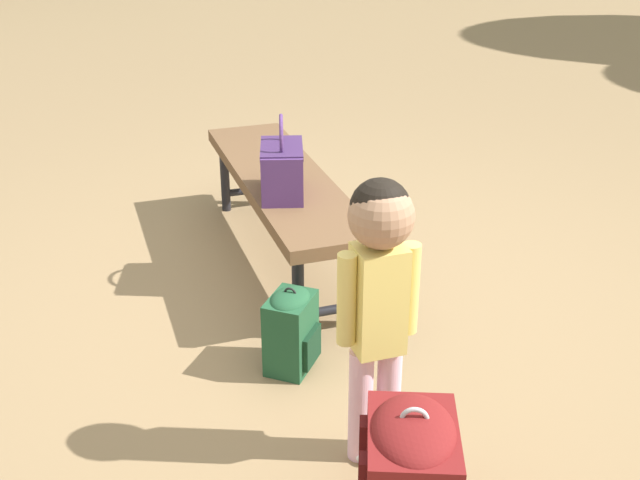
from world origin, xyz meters
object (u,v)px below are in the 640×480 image
Objects in this scene: handbag at (282,168)px; child_standing at (379,281)px; park_bench at (283,186)px; backpack_small at (291,328)px.

child_standing is (1.22, -0.22, 0.08)m from handbag.
backpack_small is (0.86, -0.35, -0.22)m from park_bench.
handbag is at bearing -24.06° from park_bench.
park_bench is at bearing 167.44° from child_standing.
handbag is (0.22, -0.10, 0.18)m from park_bench.
handbag is 0.80m from backpack_small.
child_standing is (1.44, -0.32, 0.26)m from park_bench.
child_standing reaches higher than park_bench.
child_standing reaches higher than backpack_small.
park_bench is 1.67× the size of child_standing.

